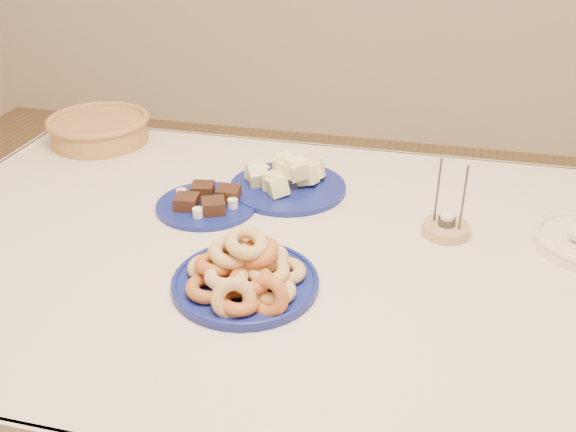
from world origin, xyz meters
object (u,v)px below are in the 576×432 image
object	(u,v)px
melon_plate	(287,181)
brownie_plate	(207,203)
dining_table	(294,290)
wicker_basket	(99,128)
candle_holder	(446,228)
donut_platter	(245,274)

from	to	relation	value
melon_plate	brownie_plate	bearing A→B (deg)	-140.31
dining_table	wicker_basket	world-z (taller)	wicker_basket
dining_table	candle_holder	world-z (taller)	candle_holder
candle_holder	dining_table	bearing A→B (deg)	-156.82
donut_platter	candle_holder	world-z (taller)	candle_holder
brownie_plate	candle_holder	bearing A→B (deg)	0.76
dining_table	brownie_plate	xyz separation A→B (m)	(-0.23, 0.12, 0.12)
candle_holder	brownie_plate	bearing A→B (deg)	-179.24
brownie_plate	wicker_basket	bearing A→B (deg)	144.70
candle_holder	melon_plate	bearing A→B (deg)	162.07
brownie_plate	wicker_basket	xyz separation A→B (m)	(-0.43, 0.30, 0.03)
dining_table	brownie_plate	size ratio (longest dim) A/B	7.01
melon_plate	wicker_basket	xyz separation A→B (m)	(-0.58, 0.17, 0.02)
donut_platter	brownie_plate	distance (m)	0.33
melon_plate	donut_platter	bearing A→B (deg)	-86.75
donut_platter	brownie_plate	size ratio (longest dim) A/B	1.35
dining_table	donut_platter	xyz separation A→B (m)	(-0.05, -0.16, 0.14)
melon_plate	candle_holder	bearing A→B (deg)	-17.93
wicker_basket	dining_table	bearing A→B (deg)	-32.75
dining_table	brownie_plate	bearing A→B (deg)	152.38
donut_platter	melon_plate	xyz separation A→B (m)	(-0.02, 0.41, -0.01)
brownie_plate	melon_plate	bearing A→B (deg)	39.69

